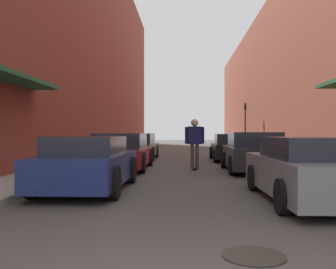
{
  "coord_description": "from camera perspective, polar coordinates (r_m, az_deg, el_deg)",
  "views": [
    {
      "loc": [
        -0.07,
        -2.15,
        1.36
      ],
      "look_at": [
        -0.65,
        11.84,
        1.3
      ],
      "focal_mm": 40.0,
      "sensor_mm": 36.0,
      "label": 1
    }
  ],
  "objects": [
    {
      "name": "ground",
      "position": [
        20.9,
        2.58,
        -3.48
      ],
      "size": [
        102.92,
        102.92,
        0.0
      ],
      "primitive_type": "plane",
      "color": "#4C4947"
    },
    {
      "name": "curb_strip_left",
      "position": [
        25.93,
        -7.12,
        -2.63
      ],
      "size": [
        1.8,
        46.78,
        0.12
      ],
      "color": "#A3A099",
      "rests_on": "ground"
    },
    {
      "name": "curb_strip_right",
      "position": [
        25.95,
        12.21,
        -2.63
      ],
      "size": [
        1.8,
        46.78,
        0.12
      ],
      "color": "#A3A099",
      "rests_on": "ground"
    },
    {
      "name": "building_row_left",
      "position": [
        27.23,
        -13.33,
        13.35
      ],
      "size": [
        4.9,
        46.78,
        15.08
      ],
      "color": "brown",
      "rests_on": "ground"
    },
    {
      "name": "building_row_right",
      "position": [
        26.8,
        18.4,
        7.91
      ],
      "size": [
        4.9,
        46.78,
        9.88
      ],
      "color": "brown",
      "rests_on": "ground"
    },
    {
      "name": "parked_car_left_0",
      "position": [
        9.05,
        -12.0,
        -4.37
      ],
      "size": [
        1.87,
        4.12,
        1.28
      ],
      "color": "navy",
      "rests_on": "ground"
    },
    {
      "name": "parked_car_left_1",
      "position": [
        14.06,
        -7.06,
        -2.65
      ],
      "size": [
        2.03,
        4.69,
        1.34
      ],
      "color": "maroon",
      "rests_on": "ground"
    },
    {
      "name": "parked_car_left_2",
      "position": [
        19.38,
        -4.54,
        -1.87
      ],
      "size": [
        1.86,
        4.54,
        1.34
      ],
      "color": "#515459",
      "rests_on": "ground"
    },
    {
      "name": "parked_car_right_0",
      "position": [
        7.98,
        20.74,
        -5.09
      ],
      "size": [
        1.9,
        4.27,
        1.28
      ],
      "color": "gray",
      "rests_on": "ground"
    },
    {
      "name": "parked_car_right_1",
      "position": [
        13.47,
        12.85,
        -2.73
      ],
      "size": [
        1.96,
        4.12,
        1.38
      ],
      "color": "#232326",
      "rests_on": "ground"
    },
    {
      "name": "parked_car_right_2",
      "position": [
        18.65,
        9.74,
        -1.99
      ],
      "size": [
        2.0,
        4.29,
        1.31
      ],
      "color": "black",
      "rests_on": "ground"
    },
    {
      "name": "skateboarder",
      "position": [
        13.94,
        4.08,
        -0.58
      ],
      "size": [
        0.72,
        0.78,
        1.88
      ],
      "color": "black",
      "rests_on": "ground"
    },
    {
      "name": "manhole_cover",
      "position": [
        4.41,
        12.95,
        -17.58
      ],
      "size": [
        0.7,
        0.7,
        0.02
      ],
      "color": "#332D28",
      "rests_on": "ground"
    },
    {
      "name": "traffic_light",
      "position": [
        26.81,
        11.69,
        1.99
      ],
      "size": [
        0.16,
        0.22,
        3.31
      ],
      "color": "#2D2D2D",
      "rests_on": "curb_strip_right"
    }
  ]
}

